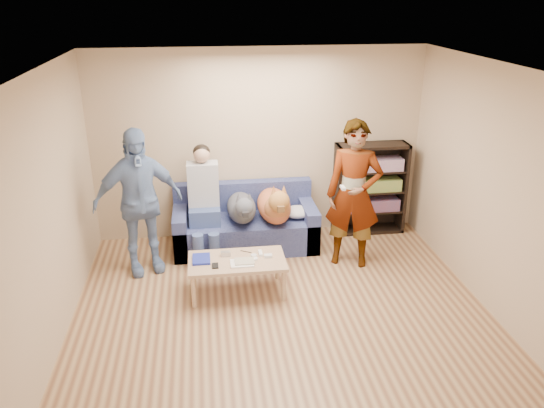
{
  "coord_description": "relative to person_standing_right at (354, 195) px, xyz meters",
  "views": [
    {
      "loc": [
        -0.77,
        -4.46,
        3.27
      ],
      "look_at": [
        0.0,
        1.2,
        0.95
      ],
      "focal_mm": 35.0,
      "sensor_mm": 36.0,
      "label": 1
    }
  ],
  "objects": [
    {
      "name": "ground",
      "position": [
        -1.04,
        -1.42,
        -0.93
      ],
      "size": [
        5.0,
        5.0,
        0.0
      ],
      "primitive_type": "plane",
      "color": "brown",
      "rests_on": "ground"
    },
    {
      "name": "ceiling",
      "position": [
        -1.04,
        -1.42,
        1.67
      ],
      "size": [
        5.0,
        5.0,
        0.0
      ],
      "primitive_type": "plane",
      "rotation": [
        3.14,
        0.0,
        0.0
      ],
      "color": "white",
      "rests_on": "ground"
    },
    {
      "name": "wall_back",
      "position": [
        -1.04,
        1.08,
        0.37
      ],
      "size": [
        4.5,
        0.0,
        4.5
      ],
      "primitive_type": "plane",
      "rotation": [
        1.57,
        0.0,
        0.0
      ],
      "color": "tan",
      "rests_on": "ground"
    },
    {
      "name": "wall_left",
      "position": [
        -3.29,
        -1.42,
        0.37
      ],
      "size": [
        0.0,
        5.0,
        5.0
      ],
      "primitive_type": "plane",
      "rotation": [
        1.57,
        0.0,
        1.57
      ],
      "color": "tan",
      "rests_on": "ground"
    },
    {
      "name": "wall_right",
      "position": [
        1.21,
        -1.42,
        0.37
      ],
      "size": [
        0.0,
        5.0,
        5.0
      ],
      "primitive_type": "plane",
      "rotation": [
        1.57,
        0.0,
        -1.57
      ],
      "color": "tan",
      "rests_on": "ground"
    },
    {
      "name": "blanket",
      "position": [
        -0.59,
        0.56,
        -0.43
      ],
      "size": [
        0.4,
        0.34,
        0.14
      ],
      "primitive_type": "ellipsoid",
      "color": "#B6B6BB",
      "rests_on": "sofa"
    },
    {
      "name": "person_standing_right",
      "position": [
        0.0,
        0.0,
        0.0
      ],
      "size": [
        0.79,
        0.65,
        1.86
      ],
      "primitive_type": "imported",
      "rotation": [
        0.0,
        0.0,
        -0.35
      ],
      "color": "gray",
      "rests_on": "ground"
    },
    {
      "name": "person_standing_left",
      "position": [
        -2.61,
        0.16,
        -0.02
      ],
      "size": [
        1.15,
        0.76,
        1.82
      ],
      "primitive_type": "imported",
      "rotation": [
        0.0,
        0.0,
        0.32
      ],
      "color": "#7A8DC4",
      "rests_on": "ground"
    },
    {
      "name": "held_controller",
      "position": [
        -0.2,
        -0.2,
        0.17
      ],
      "size": [
        0.04,
        0.13,
        0.03
      ],
      "primitive_type": "cube",
      "rotation": [
        0.0,
        0.0,
        0.0
      ],
      "color": "silver",
      "rests_on": "person_standing_right"
    },
    {
      "name": "notebook_blue",
      "position": [
        -1.89,
        -0.49,
        -0.5
      ],
      "size": [
        0.2,
        0.26,
        0.03
      ],
      "primitive_type": "cube",
      "color": "navy",
      "rests_on": "coffee_table"
    },
    {
      "name": "papers",
      "position": [
        -1.44,
        -0.64,
        -0.5
      ],
      "size": [
        0.26,
        0.2,
        0.02
      ],
      "primitive_type": "cube",
      "color": "white",
      "rests_on": "coffee_table"
    },
    {
      "name": "magazine",
      "position": [
        -1.41,
        -0.62,
        -0.49
      ],
      "size": [
        0.22,
        0.17,
        0.01
      ],
      "primitive_type": "cube",
      "color": "#ADA38A",
      "rests_on": "coffee_table"
    },
    {
      "name": "camera_silver",
      "position": [
        -1.61,
        -0.42,
        -0.48
      ],
      "size": [
        0.11,
        0.06,
        0.05
      ],
      "primitive_type": "cube",
      "color": "#ADADB1",
      "rests_on": "coffee_table"
    },
    {
      "name": "controller_a",
      "position": [
        -1.21,
        -0.44,
        -0.49
      ],
      "size": [
        0.04,
        0.13,
        0.03
      ],
      "primitive_type": "cube",
      "color": "white",
      "rests_on": "coffee_table"
    },
    {
      "name": "controller_b",
      "position": [
        -1.13,
        -0.52,
        -0.49
      ],
      "size": [
        0.09,
        0.06,
        0.03
      ],
      "primitive_type": "cube",
      "color": "silver",
      "rests_on": "coffee_table"
    },
    {
      "name": "headphone_cup_a",
      "position": [
        -1.29,
        -0.56,
        -0.5
      ],
      "size": [
        0.07,
        0.07,
        0.02
      ],
      "primitive_type": "cylinder",
      "color": "white",
      "rests_on": "coffee_table"
    },
    {
      "name": "headphone_cup_b",
      "position": [
        -1.29,
        -0.48,
        -0.5
      ],
      "size": [
        0.07,
        0.07,
        0.02
      ],
      "primitive_type": "cylinder",
      "color": "silver",
      "rests_on": "coffee_table"
    },
    {
      "name": "pen_orange",
      "position": [
        -1.51,
        -0.7,
        -0.51
      ],
      "size": [
        0.13,
        0.06,
        0.01
      ],
      "primitive_type": "cylinder",
      "rotation": [
        0.0,
        1.57,
        0.35
      ],
      "color": "orange",
      "rests_on": "coffee_table"
    },
    {
      "name": "pen_black",
      "position": [
        -1.37,
        -0.36,
        -0.51
      ],
      "size": [
        0.13,
        0.08,
        0.01
      ],
      "primitive_type": "cylinder",
      "rotation": [
        0.0,
        1.57,
        -0.52
      ],
      "color": "black",
      "rests_on": "coffee_table"
    },
    {
      "name": "wallet",
      "position": [
        -1.74,
        -0.66,
        -0.5
      ],
      "size": [
        0.07,
        0.12,
        0.02
      ],
      "primitive_type": "cube",
      "color": "black",
      "rests_on": "coffee_table"
    },
    {
      "name": "sofa",
      "position": [
        -1.29,
        0.68,
        -0.65
      ],
      "size": [
        1.9,
        0.85,
        0.82
      ],
      "color": "#515B93",
      "rests_on": "ground"
    },
    {
      "name": "person_seated",
      "position": [
        -1.83,
        0.55,
        -0.16
      ],
      "size": [
        0.4,
        0.73,
        1.47
      ],
      "color": "#3E4A88",
      "rests_on": "sofa"
    },
    {
      "name": "dog_gray",
      "position": [
        -1.34,
        0.5,
        -0.31
      ],
      "size": [
        0.38,
        1.23,
        0.55
      ],
      "color": "#45474E",
      "rests_on": "sofa"
    },
    {
      "name": "dog_tan",
      "position": [
        -0.91,
        0.46,
        -0.28
      ],
      "size": [
        0.43,
        1.18,
        0.63
      ],
      "color": "#B35F36",
      "rests_on": "sofa"
    },
    {
      "name": "coffee_table",
      "position": [
        -1.49,
        -0.54,
        -0.56
      ],
      "size": [
        1.1,
        0.6,
        0.42
      ],
      "color": "tan",
      "rests_on": "ground"
    },
    {
      "name": "bookshelf",
      "position": [
        0.51,
        0.91,
        -0.25
      ],
      "size": [
        1.0,
        0.34,
        1.3
      ],
      "color": "black",
      "rests_on": "ground"
    }
  ]
}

